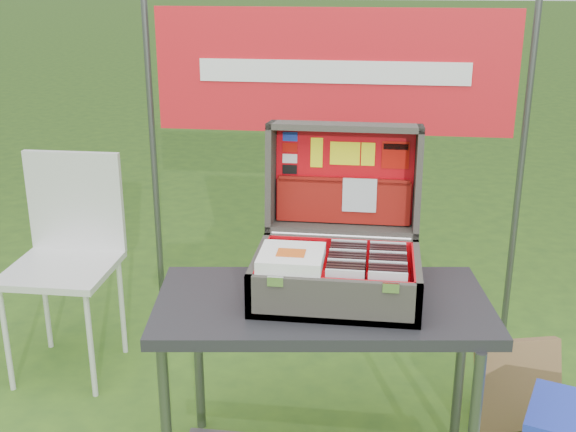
# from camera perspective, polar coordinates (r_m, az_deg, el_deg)

# --- Properties ---
(table) EXTENTS (1.17, 0.69, 0.69)m
(table) POSITION_cam_1_polar(r_m,az_deg,el_deg) (2.58, 2.63, -13.55)
(table) COLOR black
(table) RESTS_ON ground
(table_top) EXTENTS (1.17, 0.69, 0.04)m
(table_top) POSITION_cam_1_polar(r_m,az_deg,el_deg) (2.42, 2.74, -7.04)
(table_top) COLOR black
(table_top) RESTS_ON ground
(table_leg_fl) EXTENTS (0.04, 0.04, 0.65)m
(table_leg_fl) POSITION_cam_1_polar(r_m,az_deg,el_deg) (2.50, -9.63, -15.62)
(table_leg_fl) COLOR #59595B
(table_leg_fl) RESTS_ON ground
(table_leg_bl) EXTENTS (0.04, 0.04, 0.65)m
(table_leg_bl) POSITION_cam_1_polar(r_m,az_deg,el_deg) (2.85, -7.09, -10.76)
(table_leg_bl) COLOR #59595B
(table_leg_bl) RESTS_ON ground
(table_leg_br) EXTENTS (0.04, 0.04, 0.65)m
(table_leg_br) POSITION_cam_1_polar(r_m,az_deg,el_deg) (2.79, 13.40, -11.89)
(table_leg_br) COLOR #59595B
(table_leg_br) RESTS_ON ground
(suitcase) EXTENTS (0.55, 0.55, 0.53)m
(suitcase) POSITION_cam_1_polar(r_m,az_deg,el_deg) (2.39, 4.05, -0.12)
(suitcase) COLOR #5F5A50
(suitcase) RESTS_ON table
(suitcase_base_bottom) EXTENTS (0.55, 0.39, 0.02)m
(suitcase_base_bottom) POSITION_cam_1_polar(r_m,az_deg,el_deg) (2.43, 3.82, -6.22)
(suitcase_base_bottom) COLOR #5F5A50
(suitcase_base_bottom) RESTS_ON table_top
(suitcase_base_wall_front) EXTENTS (0.55, 0.02, 0.15)m
(suitcase_base_wall_front) POSITION_cam_1_polar(r_m,az_deg,el_deg) (2.23, 3.53, -6.78)
(suitcase_base_wall_front) COLOR #5F5A50
(suitcase_base_wall_front) RESTS_ON table_top
(suitcase_base_wall_back) EXTENTS (0.55, 0.02, 0.15)m
(suitcase_base_wall_back) POSITION_cam_1_polar(r_m,az_deg,el_deg) (2.57, 4.13, -3.22)
(suitcase_base_wall_back) COLOR #5F5A50
(suitcase_base_wall_back) RESTS_ON table_top
(suitcase_base_wall_left) EXTENTS (0.02, 0.39, 0.15)m
(suitcase_base_wall_left) POSITION_cam_1_polar(r_m,az_deg,el_deg) (2.43, -2.35, -4.56)
(suitcase_base_wall_left) COLOR #5F5A50
(suitcase_base_wall_left) RESTS_ON table_top
(suitcase_base_wall_right) EXTENTS (0.02, 0.39, 0.15)m
(suitcase_base_wall_right) POSITION_cam_1_polar(r_m,az_deg,el_deg) (2.40, 10.13, -5.15)
(suitcase_base_wall_right) COLOR #5F5A50
(suitcase_base_wall_right) RESTS_ON table_top
(suitcase_liner_floor) EXTENTS (0.50, 0.35, 0.01)m
(suitcase_liner_floor) POSITION_cam_1_polar(r_m,az_deg,el_deg) (2.42, 3.83, -5.93)
(suitcase_liner_floor) COLOR red
(suitcase_liner_floor) RESTS_ON suitcase_base_bottom
(suitcase_latch_left) EXTENTS (0.05, 0.01, 0.03)m
(suitcase_latch_left) POSITION_cam_1_polar(r_m,az_deg,el_deg) (2.21, -1.01, -5.19)
(suitcase_latch_left) COLOR silver
(suitcase_latch_left) RESTS_ON suitcase_base_wall_front
(suitcase_latch_right) EXTENTS (0.05, 0.01, 0.03)m
(suitcase_latch_right) POSITION_cam_1_polar(r_m,az_deg,el_deg) (2.19, 8.13, -5.63)
(suitcase_latch_right) COLOR silver
(suitcase_latch_right) RESTS_ON suitcase_base_wall_front
(suitcase_hinge) EXTENTS (0.49, 0.02, 0.02)m
(suitcase_hinge) POSITION_cam_1_polar(r_m,az_deg,el_deg) (2.55, 4.19, -1.62)
(suitcase_hinge) COLOR silver
(suitcase_hinge) RESTS_ON suitcase_base_wall_back
(suitcase_lid_back) EXTENTS (0.55, 0.06, 0.39)m
(suitcase_lid_back) POSITION_cam_1_polar(r_m,az_deg,el_deg) (2.64, 4.49, 3.22)
(suitcase_lid_back) COLOR #5F5A50
(suitcase_lid_back) RESTS_ON suitcase_base_wall_back
(suitcase_lid_rim_far) EXTENTS (0.55, 0.15, 0.04)m
(suitcase_lid_rim_far) POSITION_cam_1_polar(r_m,az_deg,el_deg) (2.55, 4.54, 7.04)
(suitcase_lid_rim_far) COLOR #5F5A50
(suitcase_lid_rim_far) RESTS_ON suitcase_lid_back
(suitcase_lid_rim_near) EXTENTS (0.55, 0.15, 0.04)m
(suitcase_lid_rim_near) POSITION_cam_1_polar(r_m,az_deg,el_deg) (2.62, 4.29, -0.98)
(suitcase_lid_rim_near) COLOR #5F5A50
(suitcase_lid_rim_near) RESTS_ON suitcase_lid_back
(suitcase_lid_rim_left) EXTENTS (0.02, 0.18, 0.40)m
(suitcase_lid_rim_left) POSITION_cam_1_polar(r_m,az_deg,el_deg) (2.61, -1.35, 3.20)
(suitcase_lid_rim_left) COLOR #5F5A50
(suitcase_lid_rim_left) RESTS_ON suitcase_lid_back
(suitcase_lid_rim_right) EXTENTS (0.02, 0.18, 0.40)m
(suitcase_lid_rim_right) POSITION_cam_1_polar(r_m,az_deg,el_deg) (2.58, 10.23, 2.73)
(suitcase_lid_rim_right) COLOR #5F5A50
(suitcase_lid_rim_right) RESTS_ON suitcase_lid_back
(suitcase_lid_liner) EXTENTS (0.50, 0.04, 0.34)m
(suitcase_lid_liner) POSITION_cam_1_polar(r_m,az_deg,el_deg) (2.63, 4.47, 3.17)
(suitcase_lid_liner) COLOR red
(suitcase_lid_liner) RESTS_ON suitcase_lid_back
(suitcase_liner_wall_front) EXTENTS (0.50, 0.01, 0.12)m
(suitcase_liner_wall_front) POSITION_cam_1_polar(r_m,az_deg,el_deg) (2.24, 3.56, -6.38)
(suitcase_liner_wall_front) COLOR red
(suitcase_liner_wall_front) RESTS_ON suitcase_base_bottom
(suitcase_liner_wall_back) EXTENTS (0.50, 0.01, 0.12)m
(suitcase_liner_wall_back) POSITION_cam_1_polar(r_m,az_deg,el_deg) (2.55, 4.12, -3.12)
(suitcase_liner_wall_back) COLOR red
(suitcase_liner_wall_back) RESTS_ON suitcase_base_bottom
(suitcase_liner_wall_left) EXTENTS (0.01, 0.35, 0.12)m
(suitcase_liner_wall_left) POSITION_cam_1_polar(r_m,az_deg,el_deg) (2.42, -2.03, -4.34)
(suitcase_liner_wall_left) COLOR red
(suitcase_liner_wall_left) RESTS_ON suitcase_base_bottom
(suitcase_liner_wall_right) EXTENTS (0.01, 0.35, 0.12)m
(suitcase_liner_wall_right) POSITION_cam_1_polar(r_m,az_deg,el_deg) (2.40, 9.81, -4.90)
(suitcase_liner_wall_right) COLOR red
(suitcase_liner_wall_right) RESTS_ON suitcase_base_bottom
(suitcase_lid_pocket) EXTENTS (0.48, 0.05, 0.16)m
(suitcase_lid_pocket) POSITION_cam_1_polar(r_m,az_deg,el_deg) (2.63, 4.39, 1.16)
(suitcase_lid_pocket) COLOR maroon
(suitcase_lid_pocket) RESTS_ON suitcase_lid_liner
(suitcase_pocket_edge) EXTENTS (0.47, 0.02, 0.02)m
(suitcase_pocket_edge) POSITION_cam_1_polar(r_m,az_deg,el_deg) (2.61, 4.43, 2.80)
(suitcase_pocket_edge) COLOR maroon
(suitcase_pocket_edge) RESTS_ON suitcase_lid_pocket
(suitcase_pocket_cd) EXTENTS (0.12, 0.02, 0.12)m
(suitcase_pocket_cd) POSITION_cam_1_polar(r_m,az_deg,el_deg) (2.60, 5.67, 1.65)
(suitcase_pocket_cd) COLOR silver
(suitcase_pocket_cd) RESTS_ON suitcase_lid_pocket
(lid_sticker_cc_a) EXTENTS (0.05, 0.01, 0.03)m
(lid_sticker_cc_a) POSITION_cam_1_polar(r_m,az_deg,el_deg) (2.62, 0.17, 6.29)
(lid_sticker_cc_a) COLOR #1933B2
(lid_sticker_cc_a) RESTS_ON suitcase_lid_liner
(lid_sticker_cc_b) EXTENTS (0.05, 0.01, 0.03)m
(lid_sticker_cc_b) POSITION_cam_1_polar(r_m,az_deg,el_deg) (2.62, 0.16, 5.43)
(lid_sticker_cc_b) COLOR #C00D05
(lid_sticker_cc_b) RESTS_ON suitcase_lid_liner
(lid_sticker_cc_c) EXTENTS (0.05, 0.01, 0.03)m
(lid_sticker_cc_c) POSITION_cam_1_polar(r_m,az_deg,el_deg) (2.63, 0.15, 4.56)
(lid_sticker_cc_c) COLOR white
(lid_sticker_cc_c) RESTS_ON suitcase_lid_liner
(lid_sticker_cc_d) EXTENTS (0.05, 0.01, 0.03)m
(lid_sticker_cc_d) POSITION_cam_1_polar(r_m,az_deg,el_deg) (2.64, 0.14, 3.71)
(lid_sticker_cc_d) COLOR black
(lid_sticker_cc_d) RESTS_ON suitcase_lid_liner
(lid_card_neon_tall) EXTENTS (0.04, 0.01, 0.11)m
(lid_card_neon_tall) POSITION_cam_1_polar(r_m,az_deg,el_deg) (2.62, 2.28, 5.03)
(lid_card_neon_tall) COLOR #F3F314
(lid_card_neon_tall) RESTS_ON suitcase_lid_liner
(lid_card_neon_main) EXTENTS (0.11, 0.01, 0.08)m
(lid_card_neon_main) POSITION_cam_1_polar(r_m,az_deg,el_deg) (2.61, 4.52, 4.95)
(lid_card_neon_main) COLOR #F3F314
(lid_card_neon_main) RESTS_ON suitcase_lid_liner
(lid_card_neon_small) EXTENTS (0.05, 0.01, 0.08)m
(lid_card_neon_small) POSITION_cam_1_polar(r_m,az_deg,el_deg) (2.61, 6.35, 4.87)
(lid_card_neon_small) COLOR #F3F314
(lid_card_neon_small) RESTS_ON suitcase_lid_liner
(lid_sticker_band) EXTENTS (0.10, 0.01, 0.10)m
(lid_sticker_band) POSITION_cam_1_polar(r_m,az_deg,el_deg) (2.61, 8.49, 4.78)
(lid_sticker_band) COLOR #C00D05
(lid_sticker_band) RESTS_ON suitcase_lid_liner
(lid_sticker_band_bar) EXTENTS (0.09, 0.01, 0.02)m
(lid_sticker_band_bar) POSITION_cam_1_polar(r_m,az_deg,el_deg) (2.60, 8.52, 5.43)
(lid_sticker_band_bar) COLOR black
(lid_sticker_band_bar) RESTS_ON suitcase_lid_liner
(cd_left_0) EXTENTS (0.12, 0.01, 0.14)m
(cd_left_0) POSITION_cam_1_polar(r_m,az_deg,el_deg) (2.25, 4.47, -5.89)
(cd_left_0) COLOR silver
(cd_left_0) RESTS_ON suitcase_liner_floor
(cd_left_1) EXTENTS (0.12, 0.01, 0.14)m
(cd_left_1) POSITION_cam_1_polar(r_m,az_deg,el_deg) (2.27, 4.51, -5.67)
(cd_left_1) COLOR black
(cd_left_1) RESTS_ON suitcase_liner_floor
(cd_left_2) EXTENTS (0.12, 0.01, 0.14)m
(cd_left_2) POSITION_cam_1_polar(r_m,az_deg,el_deg) (2.29, 4.54, -5.44)
(cd_left_2) COLOR black
(cd_left_2) RESTS_ON suitcase_liner_floor
(cd_left_3) EXTENTS (0.12, 0.01, 0.14)m
(cd_left_3) POSITION_cam_1_polar(r_m,az_deg,el_deg) (2.31, 4.57, -5.23)
(cd_left_3) COLOR black
(cd_left_3) RESTS_ON suitcase_liner_floor
(cd_left_4) EXTENTS (0.12, 0.01, 0.14)m
(cd_left_4) POSITION_cam_1_polar(r_m,az_deg,el_deg) (2.33, 4.60, -5.01)
(cd_left_4) COLOR silver
(cd_left_4) RESTS_ON suitcase_liner_floor
(cd_left_5) EXTENTS (0.12, 0.01, 0.14)m
(cd_left_5) POSITION_cam_1_polar(r_m,az_deg,el_deg) (2.35, 4.63, -4.80)
(cd_left_5) COLOR black
(cd_left_5) RESTS_ON suitcase_liner_floor
(cd_left_6) EXTENTS (0.12, 0.01, 0.14)m
(cd_left_6) POSITION_cam_1_polar(r_m,az_deg,el_deg) (2.37, 4.66, -4.59)
(cd_left_6) COLOR black
(cd_left_6) RESTS_ON suitcase_liner_floor
(cd_left_7) EXTENTS (0.12, 0.01, 0.14)m
(cd_left_7) POSITION_cam_1_polar(r_m,az_deg,el_deg) (2.39, 4.68, -4.39)
(cd_left_7) COLOR black
(cd_left_7) RESTS_ON suitcase_liner_floor
(cd_left_8) EXTENTS (0.12, 0.01, 0.14)m
(cd_left_8) POSITION_cam_1_polar(r_m,az_deg,el_deg) (2.41, 4.71, -4.18)
(cd_left_8) COLOR silver
(cd_left_8) RESTS_ON suitcase_liner_floor
(cd_left_9) EXTENTS (0.12, 0.01, 0.14)m
(cd_left_9) POSITION_cam_1_polar(r_m,az_deg,el_deg) (2.43, 4.74, -3.99)
(cd_left_9) COLOR black
(cd_left_9) RESTS_ON suitcase_liner_floor
(cd_left_10) EXTENTS (0.12, 0.01, 0.14)m
(cd_left_10) POSITION_cam_1_polar(r_m,az_deg,el_deg) (2.45, 4.77, -3.79)
(cd_left_10) COLOR black
(cd_left_10) RESTS_ON suitcase_liner_floor
(cd_left_11) EXTENTS (0.12, 0.01, 0.14)m
(cd_left_11) POSITION_cam_1_polar(r_m,az_deg,el_deg) (2.47, 4.79, -3.60)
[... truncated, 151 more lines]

